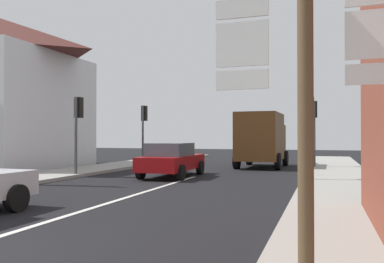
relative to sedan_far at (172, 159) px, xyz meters
The scene contains 11 objects.
ground_plane 2.12m from the sedan_far, 61.56° to the right, with size 80.00×80.00×0.00m, color black.
sidewalk_right 7.84m from the sedan_far, 28.61° to the right, with size 2.74×44.00×0.14m, color gray.
sidewalk_left 6.26m from the sedan_far, 143.05° to the right, with size 2.74×44.00×0.14m, color gray.
lane_centre_stripe 5.87m from the sedan_far, 80.67° to the right, with size 0.16×12.00×0.01m, color silver.
sedan_far is the anchor object (origin of this frame).
delivery_truck 7.19m from the sedan_far, 65.81° to the left, with size 2.57×5.05×3.05m.
route_sign_post 13.90m from the sedan_far, 63.61° to the right, with size 1.66×0.14×3.20m.
traffic_light_near_right 6.03m from the sedan_far, ahead, with size 0.30×0.49×3.26m.
traffic_light_far_right 8.96m from the sedan_far, 48.51° to the left, with size 0.30×0.49×3.69m.
traffic_light_near_left 4.48m from the sedan_far, 162.28° to the right, with size 0.30×0.49×3.47m.
traffic_light_far_left 6.93m from the sedan_far, 125.82° to the left, with size 0.30×0.49×3.59m.
Camera 1 is at (5.37, -4.33, 1.74)m, focal length 37.12 mm.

